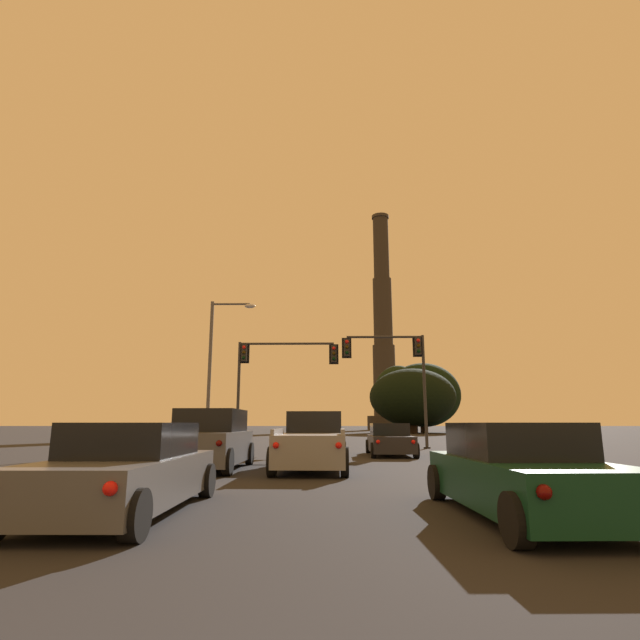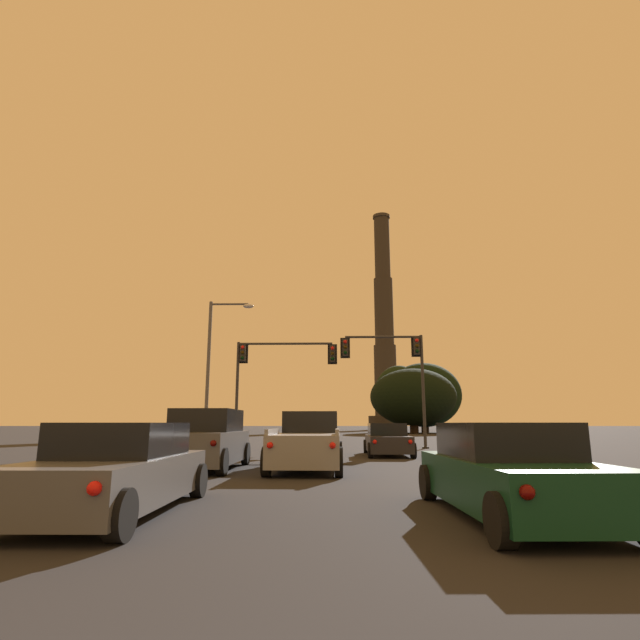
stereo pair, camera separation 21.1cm
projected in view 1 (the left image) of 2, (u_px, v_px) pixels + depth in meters
sedan_right_lane_front at (390, 440)px, 22.65m from camera, size 2.07×4.74×1.43m
suv_left_lane_second at (211, 440)px, 15.77m from camera, size 2.10×4.91×1.86m
pickup_truck_center_lane_second at (313, 443)px, 15.97m from camera, size 2.27×5.54×1.82m
sedan_left_lane_third at (127, 471)px, 8.05m from camera, size 2.02×4.72×1.43m
sedan_right_lane_third at (521, 472)px, 7.75m from camera, size 2.12×4.75×1.43m
traffic_light_overhead_right at (397, 361)px, 29.75m from camera, size 5.06×0.50×6.63m
traffic_light_overhead_left at (272, 366)px, 30.54m from camera, size 6.30×0.50×6.35m
street_lamp at (217, 357)px, 28.99m from camera, size 2.66×0.36×8.53m
smokestack at (383, 341)px, 117.30m from camera, size 8.30×8.30×51.94m
treeline_center_left at (423, 395)px, 80.58m from camera, size 12.04×10.84×11.09m
treeline_far_right at (399, 395)px, 80.41m from camera, size 8.07×7.27×10.68m
treeline_left_mid at (412, 397)px, 72.98m from camera, size 12.53×11.28×9.36m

